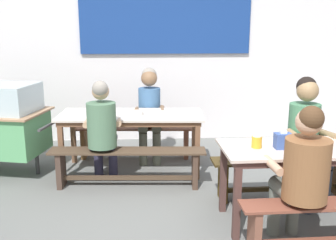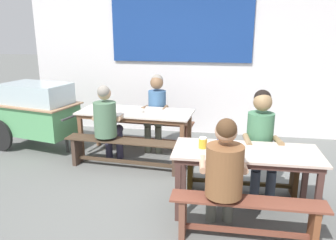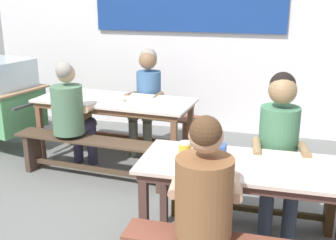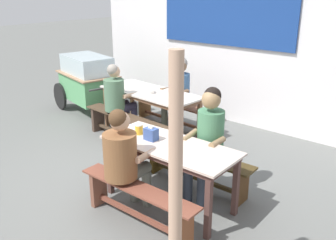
# 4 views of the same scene
# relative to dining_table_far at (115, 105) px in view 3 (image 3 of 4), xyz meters

# --- Properties ---
(ground_plane) EXTENTS (40.00, 40.00, 0.00)m
(ground_plane) POSITION_rel_dining_table_far_xyz_m (0.81, -1.27, -0.68)
(ground_plane) COLOR slate
(backdrop_wall) EXTENTS (6.52, 0.23, 2.85)m
(backdrop_wall) POSITION_rel_dining_table_far_xyz_m (0.80, 1.48, 0.83)
(backdrop_wall) COLOR white
(backdrop_wall) RESTS_ON ground_plane
(dining_table_far) EXTENTS (1.84, 0.84, 0.75)m
(dining_table_far) POSITION_rel_dining_table_far_xyz_m (0.00, 0.00, 0.00)
(dining_table_far) COLOR beige
(dining_table_far) RESTS_ON ground_plane
(dining_table_near) EXTENTS (1.58, 0.69, 0.75)m
(dining_table_near) POSITION_rel_dining_table_far_xyz_m (1.65, -1.48, -0.01)
(dining_table_near) COLOR beige
(dining_table_near) RESTS_ON ground_plane
(bench_far_back) EXTENTS (1.70, 0.42, 0.44)m
(bench_far_back) POSITION_rel_dining_table_far_xyz_m (0.03, 0.53, -0.38)
(bench_far_back) COLOR brown
(bench_far_back) RESTS_ON ground_plane
(bench_far_front) EXTENTS (1.80, 0.39, 0.44)m
(bench_far_front) POSITION_rel_dining_table_far_xyz_m (-0.03, -0.53, -0.38)
(bench_far_front) COLOR #4A3828
(bench_far_front) RESTS_ON ground_plane
(bench_near_back) EXTENTS (1.54, 0.31, 0.44)m
(bench_near_back) POSITION_rel_dining_table_far_xyz_m (1.64, -0.95, -0.38)
(bench_near_back) COLOR #403117
(bench_near_back) RESTS_ON ground_plane
(person_left_back_turned) EXTENTS (0.44, 0.57, 1.24)m
(person_left_back_turned) POSITION_rel_dining_table_far_xyz_m (-0.32, -0.44, 0.02)
(person_left_back_turned) COLOR #312E46
(person_left_back_turned) RESTS_ON ground_plane
(person_near_front) EXTENTS (0.49, 0.56, 1.25)m
(person_near_front) POSITION_rel_dining_table_far_xyz_m (1.42, -1.96, 0.04)
(person_near_front) COLOR #62675C
(person_near_front) RESTS_ON ground_plane
(person_center_facing) EXTENTS (0.42, 0.54, 1.27)m
(person_center_facing) POSITION_rel_dining_table_far_xyz_m (0.24, 0.45, 0.05)
(person_center_facing) COLOR #5F6353
(person_center_facing) RESTS_ON ground_plane
(person_right_near_table) EXTENTS (0.46, 0.57, 1.32)m
(person_right_near_table) POSITION_rel_dining_table_far_xyz_m (1.84, -1.01, 0.08)
(person_right_near_table) COLOR #313A48
(person_right_near_table) RESTS_ON ground_plane
(tissue_box) EXTENTS (0.15, 0.11, 0.16)m
(tissue_box) POSITION_rel_dining_table_far_xyz_m (1.41, -1.52, 0.15)
(tissue_box) COLOR #385398
(tissue_box) RESTS_ON dining_table_near
(condiment_jar) EXTENTS (0.09, 0.09, 0.12)m
(condiment_jar) POSITION_rel_dining_table_far_xyz_m (1.18, -1.48, 0.13)
(condiment_jar) COLOR gold
(condiment_jar) RESTS_ON dining_table_near
(soup_bowl) EXTENTS (0.17, 0.17, 0.05)m
(soup_bowl) POSITION_rel_dining_table_far_xyz_m (0.07, -0.08, 0.10)
(soup_bowl) COLOR silver
(soup_bowl) RESTS_ON dining_table_far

